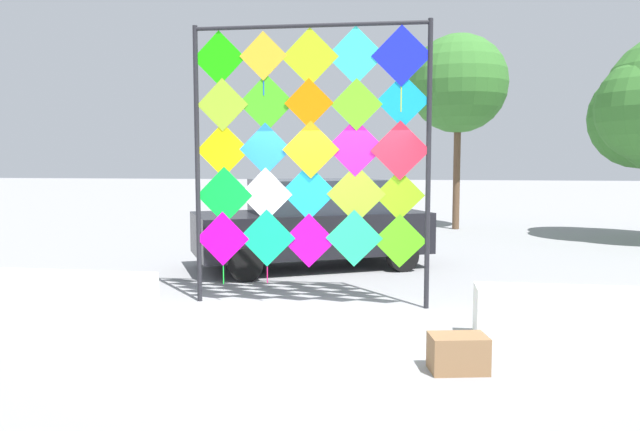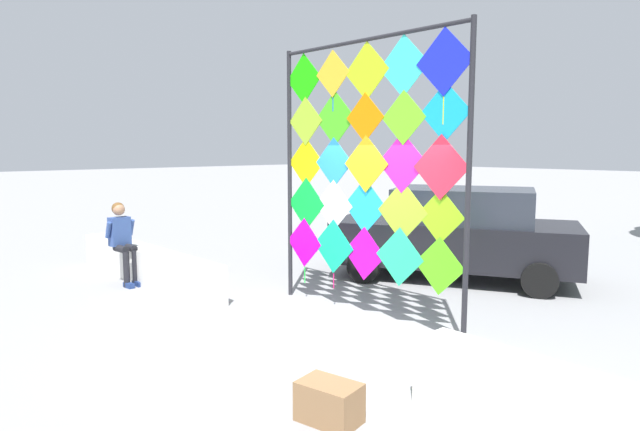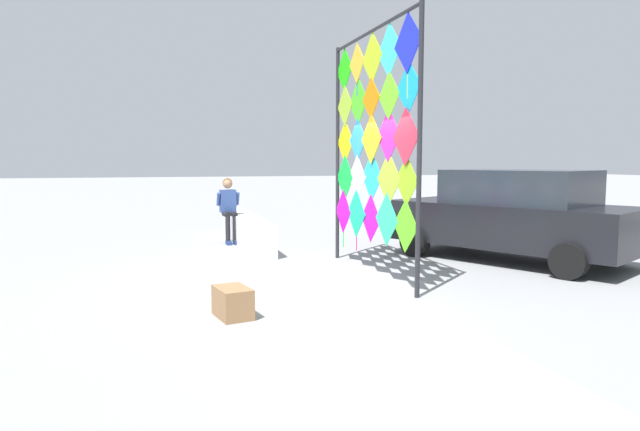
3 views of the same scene
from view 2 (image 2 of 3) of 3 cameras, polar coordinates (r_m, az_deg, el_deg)
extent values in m
plane|color=gray|center=(7.40, 0.37, -12.36)|extent=(120.00, 120.00, 0.00)
cube|color=silver|center=(10.59, -17.65, -4.95)|extent=(4.67, 0.49, 0.64)
cylinder|color=#232328|center=(9.03, -3.17, 4.12)|extent=(0.07, 0.07, 4.00)
cylinder|color=#232328|center=(6.87, 15.21, 2.98)|extent=(0.07, 0.07, 4.00)
cylinder|color=#232328|center=(7.98, 4.91, 17.81)|extent=(3.32, 0.12, 0.06)
cube|color=#EF07CD|center=(8.87, -1.65, -2.83)|extent=(0.80, 0.03, 0.80)
cylinder|color=#16E535|center=(8.98, -1.59, -6.19)|extent=(0.02, 0.02, 0.27)
cube|color=#11D98B|center=(8.39, 1.40, -3.23)|extent=(0.83, 0.03, 0.83)
cylinder|color=#E51667|center=(8.51, 1.43, -6.79)|extent=(0.02, 0.02, 0.24)
cube|color=#D50BBB|center=(8.00, 4.62, -3.98)|extent=(0.79, 0.03, 0.79)
cube|color=#25DE8D|center=(7.57, 8.27, -4.29)|extent=(0.82, 0.03, 0.81)
cube|color=#57E01A|center=(7.21, 12.32, -5.18)|extent=(0.76, 0.03, 0.76)
cube|color=#0CE238|center=(8.77, -1.43, 1.24)|extent=(0.84, 0.03, 0.84)
cylinder|color=#E516BA|center=(8.86, -1.37, -2.44)|extent=(0.02, 0.02, 0.30)
cube|color=white|center=(8.33, 1.42, 1.06)|extent=(0.78, 0.03, 0.78)
cube|color=#1CBCF8|center=(7.91, 4.70, 0.97)|extent=(0.81, 0.03, 0.81)
cube|color=#99D32A|center=(7.47, 8.56, 0.41)|extent=(0.84, 0.03, 0.84)
cube|color=#89DA19|center=(7.13, 12.43, -0.09)|extent=(0.72, 0.03, 0.72)
cube|color=#F7EE0A|center=(8.75, -1.48, 5.52)|extent=(0.79, 0.03, 0.79)
cube|color=#268DDA|center=(8.29, 1.45, 5.54)|extent=(0.76, 0.03, 0.76)
cylinder|color=orange|center=(8.33, 1.48, 1.58)|extent=(0.02, 0.02, 0.39)
cube|color=gold|center=(7.82, 4.80, 5.38)|extent=(0.82, 0.03, 0.82)
cube|color=#D51EA8|center=(7.43, 8.54, 5.44)|extent=(0.82, 0.03, 0.82)
cylinder|color=#16E54A|center=(7.48, 8.50, 0.70)|extent=(0.02, 0.02, 0.42)
cube|color=red|center=(7.05, 12.47, 4.93)|extent=(0.83, 0.03, 0.83)
cube|color=#A0CC2D|center=(8.74, -1.52, 9.80)|extent=(0.76, 0.03, 0.76)
cube|color=#49D121|center=(8.29, 1.56, 10.07)|extent=(0.82, 0.03, 0.82)
cube|color=orange|center=(7.85, 4.70, 10.13)|extent=(0.70, 0.03, 0.70)
cylinder|color=#167CE5|center=(7.85, 4.71, 6.13)|extent=(0.02, 0.02, 0.40)
cube|color=#74F525|center=(7.43, 8.70, 10.06)|extent=(0.73, 0.03, 0.73)
cube|color=#14AFE1|center=(7.07, 12.91, 10.45)|extent=(0.74, 0.03, 0.74)
cylinder|color=#E54916|center=(7.06, 12.84, 6.12)|extent=(0.02, 0.02, 0.32)
cube|color=#1CD40A|center=(8.83, -1.71, 14.05)|extent=(0.78, 0.03, 0.78)
cube|color=yellow|center=(8.36, 1.33, 14.57)|extent=(0.69, 0.02, 0.69)
cylinder|color=blue|center=(8.32, 1.37, 11.51)|extent=(0.02, 0.02, 0.21)
cube|color=#BBE81C|center=(7.91, 4.88, 14.76)|extent=(0.82, 0.03, 0.81)
cylinder|color=#4416E5|center=(7.86, 4.89, 10.65)|extent=(0.02, 0.02, 0.32)
cube|color=#37F0DE|center=(7.51, 8.70, 15.16)|extent=(0.81, 0.03, 0.81)
cube|color=#1925F4|center=(7.13, 12.83, 15.37)|extent=(0.84, 0.03, 0.84)
cylinder|color=yellow|center=(7.08, 12.74, 10.63)|extent=(0.02, 0.02, 0.34)
cylinder|color=black|center=(10.33, -19.52, -5.33)|extent=(0.11, 0.11, 0.64)
cylinder|color=black|center=(10.41, -20.06, -3.28)|extent=(0.36, 0.16, 0.13)
cube|color=navy|center=(10.34, -19.30, -6.87)|extent=(0.25, 0.12, 0.09)
cylinder|color=black|center=(10.40, -18.69, -5.20)|extent=(0.11, 0.11, 0.64)
cylinder|color=black|center=(10.49, -19.23, -3.18)|extent=(0.36, 0.16, 0.13)
cube|color=navy|center=(10.41, -18.47, -6.74)|extent=(0.25, 0.12, 0.09)
cube|color=#334C8C|center=(10.56, -20.16, -1.55)|extent=(0.23, 0.37, 0.52)
sphere|color=#A37556|center=(10.51, -20.25, 0.60)|extent=(0.22, 0.22, 0.22)
sphere|color=brown|center=(10.53, -20.31, 0.69)|extent=(0.22, 0.22, 0.22)
cylinder|color=#334C8C|center=(10.44, -21.19, -1.42)|extent=(0.18, 0.09, 0.31)
cylinder|color=#334C8C|center=(10.64, -19.07, -1.18)|extent=(0.18, 0.09, 0.31)
cube|color=black|center=(10.69, 13.76, -2.70)|extent=(4.80, 3.71, 0.79)
cube|color=#282D38|center=(10.58, 14.72, 1.06)|extent=(2.97, 2.62, 0.63)
cylinder|color=black|center=(10.12, 4.57, -5.34)|extent=(0.63, 0.48, 0.59)
cylinder|color=black|center=(11.92, 6.99, -3.48)|extent=(0.63, 0.48, 0.59)
cylinder|color=black|center=(9.78, 21.91, -6.26)|extent=(0.63, 0.48, 0.59)
cylinder|color=black|center=(11.64, 21.61, -4.18)|extent=(0.63, 0.48, 0.59)
cube|color=olive|center=(5.21, 0.96, -18.88)|extent=(0.62, 0.46, 0.37)
camera|label=1|loc=(4.73, -77.46, -3.14)|focal=33.94mm
camera|label=3|loc=(4.03, 99.51, -9.48)|focal=31.19mm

